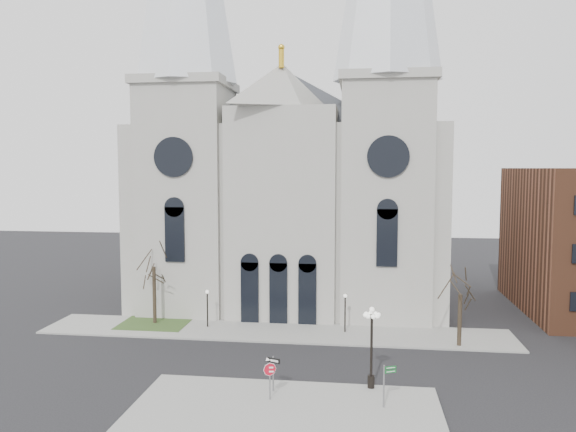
# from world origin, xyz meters

# --- Properties ---
(ground) EXTENTS (160.00, 160.00, 0.00)m
(ground) POSITION_xyz_m (0.00, 0.00, 0.00)
(ground) COLOR black
(ground) RESTS_ON ground
(sidewalk_near) EXTENTS (18.00, 10.00, 0.14)m
(sidewalk_near) POSITION_xyz_m (3.00, -5.00, 0.07)
(sidewalk_near) COLOR gray
(sidewalk_near) RESTS_ON ground
(sidewalk_far) EXTENTS (40.00, 6.00, 0.14)m
(sidewalk_far) POSITION_xyz_m (0.00, 11.00, 0.07)
(sidewalk_far) COLOR gray
(sidewalk_far) RESTS_ON ground
(grass_patch) EXTENTS (6.00, 5.00, 0.18)m
(grass_patch) POSITION_xyz_m (-11.00, 12.00, 0.09)
(grass_patch) COLOR #324E21
(grass_patch) RESTS_ON ground
(cathedral) EXTENTS (33.00, 26.66, 54.00)m
(cathedral) POSITION_xyz_m (0.00, 22.86, 18.48)
(cathedral) COLOR #A19F96
(cathedral) RESTS_ON ground
(tree_left) EXTENTS (3.20, 3.20, 7.50)m
(tree_left) POSITION_xyz_m (-11.00, 12.00, 5.58)
(tree_left) COLOR black
(tree_left) RESTS_ON ground
(tree_right) EXTENTS (3.20, 3.20, 6.00)m
(tree_right) POSITION_xyz_m (15.00, 9.00, 4.47)
(tree_right) COLOR black
(tree_right) RESTS_ON ground
(ped_lamp_left) EXTENTS (0.32, 0.32, 3.26)m
(ped_lamp_left) POSITION_xyz_m (-6.00, 11.50, 2.33)
(ped_lamp_left) COLOR black
(ped_lamp_left) RESTS_ON sidewalk_far
(ped_lamp_right) EXTENTS (0.32, 0.32, 3.26)m
(ped_lamp_right) POSITION_xyz_m (6.00, 11.50, 2.33)
(ped_lamp_right) COLOR black
(ped_lamp_right) RESTS_ON sidewalk_far
(stop_sign) EXTENTS (0.82, 0.12, 2.28)m
(stop_sign) POSITION_xyz_m (1.91, -3.09, 1.78)
(stop_sign) COLOR slate
(stop_sign) RESTS_ON sidewalk_near
(globe_lamp) EXTENTS (1.31, 1.31, 5.21)m
(globe_lamp) POSITION_xyz_m (7.98, -0.50, 3.41)
(globe_lamp) COLOR black
(globe_lamp) RESTS_ON sidewalk_near
(one_way_sign) EXTENTS (0.93, 0.38, 2.24)m
(one_way_sign) POSITION_xyz_m (1.92, -1.83, 1.65)
(one_way_sign) COLOR slate
(one_way_sign) RESTS_ON sidewalk_near
(street_name_sign) EXTENTS (0.75, 0.37, 2.51)m
(street_name_sign) POSITION_xyz_m (8.74, -3.32, 1.61)
(street_name_sign) COLOR slate
(street_name_sign) RESTS_ON sidewalk_near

